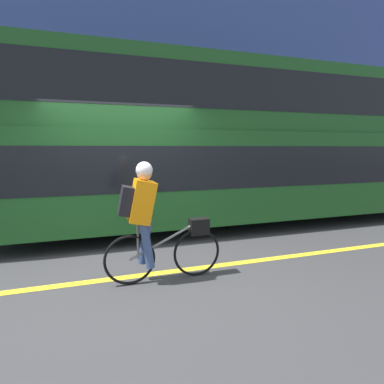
% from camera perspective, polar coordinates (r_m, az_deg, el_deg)
% --- Properties ---
extents(ground_plane, '(80.00, 80.00, 0.00)m').
position_cam_1_polar(ground_plane, '(4.40, -11.04, -15.36)').
color(ground_plane, '#38383A').
extents(road_center_line, '(50.00, 0.14, 0.01)m').
position_cam_1_polar(road_center_line, '(4.37, -10.99, -15.47)').
color(road_center_line, yellow).
rests_on(road_center_line, ground_plane).
extents(sidewalk_curb, '(60.00, 2.52, 0.11)m').
position_cam_1_polar(sidewalk_curb, '(9.41, -14.81, -2.34)').
color(sidewalk_curb, gray).
rests_on(sidewalk_curb, ground_plane).
extents(building_facade, '(60.00, 0.30, 8.49)m').
position_cam_1_polar(building_facade, '(10.95, -16.10, 21.17)').
color(building_facade, '#33478C').
rests_on(building_facade, ground_plane).
extents(bus, '(10.02, 2.49, 3.49)m').
position_cam_1_polar(bus, '(7.02, 7.55, 9.73)').
color(bus, black).
rests_on(bus, ground_plane).
extents(cyclist_on_bike, '(1.58, 0.32, 1.59)m').
position_cam_1_polar(cyclist_on_bike, '(3.91, -7.80, -4.99)').
color(cyclist_on_bike, black).
rests_on(cyclist_on_bike, ground_plane).
extents(trash_bin, '(0.52, 0.52, 0.82)m').
position_cam_1_polar(trash_bin, '(9.29, -25.20, -0.09)').
color(trash_bin, '#262628').
rests_on(trash_bin, sidewalk_curb).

